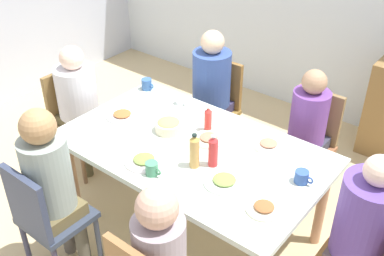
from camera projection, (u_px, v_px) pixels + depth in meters
ground_plane at (192, 225)px, 3.56m from camera, size 6.81×6.81×0.00m
dining_table at (192, 155)px, 3.20m from camera, size 1.83×1.09×0.75m
person_0 at (363, 227)px, 2.53m from camera, size 0.33×0.33×1.21m
person_1 at (161, 256)px, 2.40m from camera, size 0.30×0.30×1.16m
chair_2 at (309, 139)px, 3.65m from camera, size 0.40×0.40×0.90m
person_2 at (307, 126)px, 3.50m from camera, size 0.30×0.30×1.14m
chair_3 at (75, 115)px, 3.96m from camera, size 0.40×0.40×0.90m
person_3 at (78, 98)px, 3.81m from camera, size 0.33×0.33×1.17m
chair_4 at (45, 216)px, 2.92m from camera, size 0.40×0.40×0.90m
person_4 at (51, 180)px, 2.85m from camera, size 0.30×0.30×1.25m
chair_5 at (216, 104)px, 4.13m from camera, size 0.40×0.40×0.90m
person_5 at (211, 85)px, 3.95m from camera, size 0.33×0.33×1.22m
plate_0 at (122, 115)px, 3.48m from camera, size 0.24×0.24×0.04m
plate_1 at (264, 208)px, 2.62m from camera, size 0.21×0.21×0.04m
plate_2 at (209, 139)px, 3.21m from camera, size 0.23×0.23×0.04m
plate_3 at (144, 160)px, 3.00m from camera, size 0.26×0.26×0.04m
plate_4 at (268, 145)px, 3.15m from camera, size 0.22×0.22×0.04m
plate_5 at (224, 181)px, 2.82m from camera, size 0.26×0.26×0.04m
bowl_0 at (169, 125)px, 3.30m from camera, size 0.20×0.20×0.09m
cup_0 at (302, 177)px, 2.81m from camera, size 0.12×0.09×0.08m
cup_1 at (181, 100)px, 3.63m from camera, size 0.11×0.07×0.07m
cup_2 at (152, 169)px, 2.88m from camera, size 0.12×0.08×0.09m
cup_3 at (147, 84)px, 3.84m from camera, size 0.12×0.09×0.09m
bottle_0 at (194, 151)px, 2.91m from camera, size 0.06×0.06×0.25m
bottle_1 at (208, 119)px, 3.28m from camera, size 0.05×0.05×0.20m
bottle_2 at (213, 151)px, 2.92m from camera, size 0.06×0.06×0.23m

